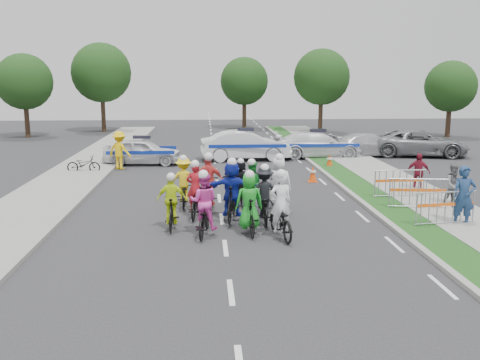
{
  "coord_description": "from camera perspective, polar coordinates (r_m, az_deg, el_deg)",
  "views": [
    {
      "loc": [
        -0.5,
        -13.64,
        4.46
      ],
      "look_at": [
        0.65,
        3.89,
        1.1
      ],
      "focal_mm": 40.0,
      "sensor_mm": 36.0,
      "label": 1
    }
  ],
  "objects": [
    {
      "name": "parked_bike",
      "position": [
        26.54,
        -16.35,
        1.62
      ],
      "size": [
        1.62,
        0.66,
        0.83
      ],
      "primitive_type": "imported",
      "rotation": [
        0.0,
        0.0,
        1.5
      ],
      "color": "black",
      "rests_on": "ground"
    },
    {
      "name": "rider_3",
      "position": [
        16.04,
        -7.28,
        -2.91
      ],
      "size": [
        0.88,
        1.67,
        1.74
      ],
      "rotation": [
        0.0,
        0.0,
        3.12
      ],
      "color": "black",
      "rests_on": "ground"
    },
    {
      "name": "rider_0",
      "position": [
        15.16,
        4.32,
        -3.75
      ],
      "size": [
        0.99,
        2.03,
        1.98
      ],
      "rotation": [
        0.0,
        0.0,
        3.31
      ],
      "color": "black",
      "rests_on": "ground"
    },
    {
      "name": "spectator_1",
      "position": [
        20.11,
        21.88,
        -0.53
      ],
      "size": [
        0.8,
        0.65,
        1.55
      ],
      "primitive_type": "imported",
      "rotation": [
        0.0,
        0.0,
        0.08
      ],
      "color": "slate",
      "rests_on": "ground"
    },
    {
      "name": "ground",
      "position": [
        14.36,
        -1.57,
        -7.27
      ],
      "size": [
        90.0,
        90.0,
        0.0
      ],
      "primitive_type": "plane",
      "color": "#28282B",
      "rests_on": "ground"
    },
    {
      "name": "tree_3",
      "position": [
        46.43,
        -14.57,
        11.01
      ],
      "size": [
        4.9,
        4.9,
        7.35
      ],
      "color": "#382619",
      "rests_on": "ground"
    },
    {
      "name": "tree_0",
      "position": [
        43.78,
        -22.04,
        9.69
      ],
      "size": [
        4.2,
        4.2,
        6.3
      ],
      "color": "#382619",
      "rests_on": "ground"
    },
    {
      "name": "sidewalk_left",
      "position": [
        20.07,
        -21.06,
        -2.56
      ],
      "size": [
        3.0,
        60.0,
        0.13
      ],
      "primitive_type": "cube",
      "color": "gray",
      "rests_on": "ground"
    },
    {
      "name": "tree_4",
      "position": [
        47.77,
        0.46,
        10.49
      ],
      "size": [
        4.2,
        4.2,
        6.3
      ],
      "color": "#382619",
      "rests_on": "ground"
    },
    {
      "name": "barrier_1",
      "position": [
        19.15,
        18.44,
        -1.49
      ],
      "size": [
        2.05,
        0.74,
        1.12
      ],
      "primitive_type": null,
      "rotation": [
        0.0,
        0.0,
        -0.12
      ],
      "color": "#A5A8AD",
      "rests_on": "ground"
    },
    {
      "name": "barrier_2",
      "position": [
        20.74,
        16.64,
        -0.47
      ],
      "size": [
        2.03,
        0.61,
        1.12
      ],
      "primitive_type": null,
      "rotation": [
        0.0,
        0.0,
        0.06
      ],
      "color": "#A5A8AD",
      "rests_on": "ground"
    },
    {
      "name": "rider_2",
      "position": [
        15.38,
        -3.88,
        -3.31
      ],
      "size": [
        0.9,
        1.95,
        1.92
      ],
      "rotation": [
        0.0,
        0.0,
        3.01
      ],
      "color": "black",
      "rests_on": "ground"
    },
    {
      "name": "rider_7",
      "position": [
        17.91,
        4.13,
        -1.06
      ],
      "size": [
        0.86,
        1.94,
        2.02
      ],
      "rotation": [
        0.0,
        0.0,
        3.12
      ],
      "color": "black",
      "rests_on": "ground"
    },
    {
      "name": "sidewalk_right",
      "position": [
        20.8,
        19.29,
        -1.99
      ],
      "size": [
        2.4,
        60.0,
        0.13
      ],
      "primitive_type": "cube",
      "color": "gray",
      "rests_on": "ground"
    },
    {
      "name": "rider_5",
      "position": [
        16.88,
        -0.87,
        -1.54
      ],
      "size": [
        1.68,
        2.0,
        2.03
      ],
      "rotation": [
        0.0,
        0.0,
        2.97
      ],
      "color": "black",
      "rests_on": "ground"
    },
    {
      "name": "rider_11",
      "position": [
        19.19,
        0.05,
        -0.44
      ],
      "size": [
        1.32,
        1.58,
        1.66
      ],
      "rotation": [
        0.0,
        0.0,
        3.15
      ],
      "color": "black",
      "rests_on": "ground"
    },
    {
      "name": "spectator_2",
      "position": [
        22.44,
        18.46,
        0.8
      ],
      "size": [
        0.98,
        0.67,
        1.54
      ],
      "primitive_type": "imported",
      "rotation": [
        0.0,
        0.0,
        -0.36
      ],
      "color": "maroon",
      "rests_on": "ground"
    },
    {
      "name": "rider_1",
      "position": [
        15.47,
        0.98,
        -3.1
      ],
      "size": [
        0.83,
        1.84,
        1.9
      ],
      "rotation": [
        0.0,
        0.0,
        3.22
      ],
      "color": "black",
      "rests_on": "ground"
    },
    {
      "name": "grass_strip",
      "position": [
        20.17,
        14.57,
        -2.15
      ],
      "size": [
        1.2,
        60.0,
        0.11
      ],
      "primitive_type": "cube",
      "color": "#1C4315",
      "rests_on": "ground"
    },
    {
      "name": "tree_1",
      "position": [
        44.67,
        8.69,
        10.8
      ],
      "size": [
        4.55,
        4.55,
        6.82
      ],
      "color": "#382619",
      "rests_on": "ground"
    },
    {
      "name": "rider_9",
      "position": [
        18.17,
        -3.33,
        -0.91
      ],
      "size": [
        1.07,
        1.98,
        2.02
      ],
      "rotation": [
        0.0,
        0.0,
        2.97
      ],
      "color": "black",
      "rests_on": "ground"
    },
    {
      "name": "police_car_1",
      "position": [
        29.47,
        0.6,
        3.7
      ],
      "size": [
        5.01,
        2.02,
        1.62
      ],
      "primitive_type": "imported",
      "rotation": [
        0.0,
        0.0,
        1.63
      ],
      "color": "silver",
      "rests_on": "ground"
    },
    {
      "name": "civilian_suv",
      "position": [
        32.71,
        18.6,
        3.76
      ],
      "size": [
        5.84,
        3.55,
        1.52
      ],
      "primitive_type": "imported",
      "rotation": [
        0.0,
        0.0,
        1.37
      ],
      "color": "slate",
      "rests_on": "ground"
    },
    {
      "name": "police_car_2",
      "position": [
        30.74,
        8.28,
        3.75
      ],
      "size": [
        5.07,
        2.07,
        1.47
      ],
      "primitive_type": "imported",
      "rotation": [
        0.0,
        0.0,
        1.57
      ],
      "color": "silver",
      "rests_on": "ground"
    },
    {
      "name": "police_car_0",
      "position": [
        28.41,
        -10.37,
        3.01
      ],
      "size": [
        4.11,
        1.87,
        1.37
      ],
      "primitive_type": "imported",
      "rotation": [
        0.0,
        0.0,
        1.51
      ],
      "color": "silver",
      "rests_on": "ground"
    },
    {
      "name": "cone_1",
      "position": [
        27.38,
        9.53,
        2.02
      ],
      "size": [
        0.4,
        0.4,
        0.7
      ],
      "color": "#F24C0C",
      "rests_on": "ground"
    },
    {
      "name": "rider_8",
      "position": [
        18.11,
        1.2,
        -1.23
      ],
      "size": [
        0.79,
        1.82,
        1.82
      ],
      "rotation": [
        0.0,
        0.0,
        3.08
      ],
      "color": "black",
      "rests_on": "ground"
    },
    {
      "name": "civilian_sedan",
      "position": [
        31.85,
        13.58,
        3.67
      ],
      "size": [
        4.78,
        2.44,
        1.33
      ],
      "primitive_type": "imported",
      "rotation": [
        0.0,
        0.0,
        1.7
      ],
      "color": "#AEAEB3",
      "rests_on": "ground"
    },
    {
      "name": "rider_4",
      "position": [
        16.67,
        2.59,
        -2.12
      ],
      "size": [
        1.06,
        1.86,
        1.88
      ],
      "rotation": [
        0.0,
        0.0,
        3.11
      ],
      "color": "black",
      "rests_on": "ground"
    },
    {
      "name": "rider_10",
      "position": [
        18.89,
        -6.0,
        -0.67
      ],
      "size": [
        1.02,
        1.81,
        1.84
      ],
      "rotation": [
        0.0,
        0.0,
        3.13
      ],
      "color": "black",
      "rests_on": "ground"
    },
    {
      "name": "curb_right",
      "position": [
        19.96,
        12.66,
        -2.18
      ],
      "size": [
        0.2,
        60.0,
        0.12
      ],
      "primitive_type": "cube",
      "color": "gray",
      "rests_on": "ground"
    },
    {
      "name": "tree_2",
      "position": [
        43.75,
        21.56,
        9.26
      ],
      "size": [
        3.85,
        3.85,
        5.77
      ],
      "color": "#382619",
      "rests_on": "ground"
    },
    {
      "name": "cone_0",
      "position": [
        23.51,
        7.76,
        0.63
      ],
      "size": [
        0.4,
        0.4,
        0.7
      ],
      "color": "#F24C0C",
      "rests_on": "ground"
    },
    {
      "name": "rider_6",
      "position": [
        17.41,
        -4.77,
        -1.94
      ],
      "size": [
        0.86,
        1.92,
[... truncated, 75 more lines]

